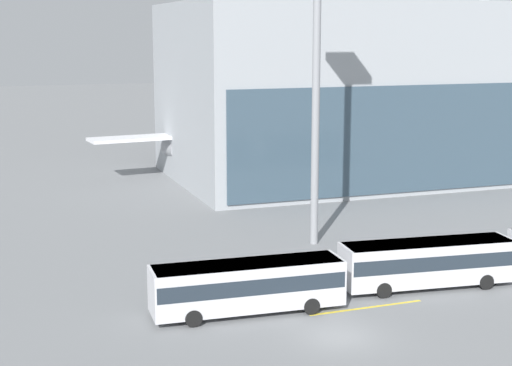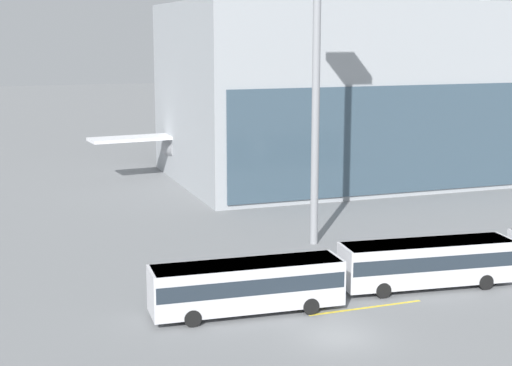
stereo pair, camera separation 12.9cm
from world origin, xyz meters
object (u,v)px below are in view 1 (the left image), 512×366
airliner_at_gate_far (269,122)px  floodlight_mast (317,25)px  shuttle_bus_1 (428,261)px  shuttle_bus_0 (248,284)px

airliner_at_gate_far → floodlight_mast: floodlight_mast is taller
shuttle_bus_1 → floodlight_mast: size_ratio=0.48×
shuttle_bus_0 → shuttle_bus_1: size_ratio=0.99×
airliner_at_gate_far → shuttle_bus_1: 47.48m
shuttle_bus_0 → shuttle_bus_1: 12.57m
shuttle_bus_0 → floodlight_mast: bearing=55.6°
airliner_at_gate_far → shuttle_bus_0: airliner_at_gate_far is taller
shuttle_bus_1 → airliner_at_gate_far: bearing=88.0°
shuttle_bus_1 → floodlight_mast: (-2.59, 12.41, 15.12)m
shuttle_bus_0 → floodlight_mast: floodlight_mast is taller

